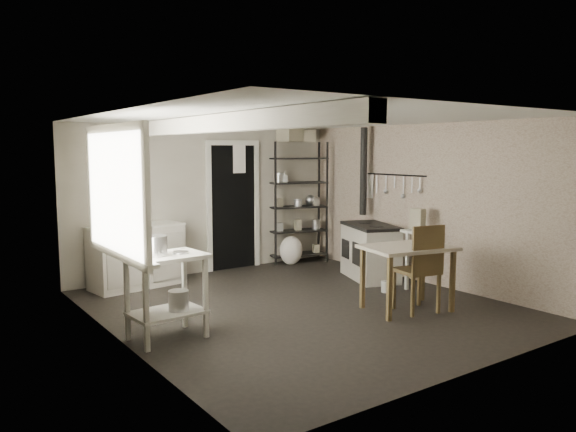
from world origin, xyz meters
TOP-DOWN VIEW (x-y plane):
  - floor at (0.00, 0.00)m, footprint 5.00×5.00m
  - ceiling at (0.00, 0.00)m, footprint 5.00×5.00m
  - wall_back at (0.00, 2.50)m, footprint 4.50×0.02m
  - wall_front at (0.00, -2.50)m, footprint 4.50×0.02m
  - wall_left at (-2.25, 0.00)m, footprint 0.02×5.00m
  - wall_right at (2.25, 0.00)m, footprint 0.02×5.00m
  - window at (-2.22, 0.20)m, footprint 0.12×1.76m
  - doorway at (0.45, 2.47)m, footprint 0.96×0.10m
  - ceiling_beam at (-1.20, 0.00)m, footprint 0.18×5.00m
  - wallpaper_panel at (2.24, 0.00)m, footprint 0.01×5.00m
  - utensil_rail at (2.19, 0.60)m, footprint 0.06×1.20m
  - prep_table at (-1.83, -0.15)m, footprint 0.80×0.60m
  - stockpot at (-1.94, -0.14)m, footprint 0.28×0.28m
  - saucepan at (-1.68, -0.17)m, footprint 0.21×0.21m
  - bucket at (-1.72, -0.20)m, footprint 0.25×0.25m
  - base_cabinets at (-1.29, 2.18)m, footprint 1.41×0.76m
  - mixing_bowl at (-1.24, 2.14)m, footprint 0.38×0.38m
  - counter_cup at (-1.62, 2.08)m, footprint 0.14×0.14m
  - shelf_rack at (1.62, 2.31)m, footprint 1.04×0.61m
  - shelf_jar at (1.38, 2.35)m, footprint 0.11×0.11m
  - storage_box_a at (1.43, 2.27)m, footprint 0.40×0.36m
  - storage_box_b at (1.75, 2.29)m, footprint 0.36×0.35m
  - stove at (1.75, 0.64)m, footprint 0.90×1.18m
  - stovepipe at (2.03, 1.12)m, footprint 0.14×0.14m
  - side_ledge at (1.95, -0.16)m, footprint 0.56×0.33m
  - oats_box at (1.92, -0.12)m, footprint 0.12×0.20m
  - work_table at (0.95, -0.84)m, footprint 1.16×0.91m
  - table_cup at (1.17, -0.90)m, footprint 0.10×0.10m
  - chair at (1.01, -0.94)m, footprint 0.52×0.54m
  - flour_sack at (1.38, 2.17)m, footprint 0.42×0.36m
  - floor_crock at (1.36, -0.08)m, footprint 0.15×0.15m

SIDE VIEW (x-z plane):
  - floor at x=0.00m, z-range 0.00..0.00m
  - floor_crock at x=1.36m, z-range 0.00..0.15m
  - flour_sack at x=1.38m, z-range 0.00..0.48m
  - work_table at x=0.95m, z-range -0.01..0.77m
  - bucket at x=-1.72m, z-range 0.27..0.50m
  - prep_table at x=-1.83m, z-range -0.04..0.84m
  - side_ledge at x=1.95m, z-range 0.02..0.84m
  - stove at x=1.75m, z-range 0.03..0.85m
  - base_cabinets at x=-1.29m, z-range 0.02..0.90m
  - chair at x=1.01m, z-range -0.05..1.02m
  - table_cup at x=1.17m, z-range 0.76..0.85m
  - saucepan at x=-1.68m, z-range 0.80..0.90m
  - stockpot at x=-1.94m, z-range 0.80..1.08m
  - shelf_rack at x=1.62m, z-range -0.08..1.98m
  - mixing_bowl at x=-1.24m, z-range 0.92..0.99m
  - counter_cup at x=-1.62m, z-range 0.92..1.01m
  - doorway at x=0.45m, z-range -0.04..2.04m
  - oats_box at x=1.92m, z-range 0.87..1.15m
  - wall_back at x=0.00m, z-range 0.00..2.30m
  - wall_front at x=0.00m, z-range 0.00..2.30m
  - wall_left at x=-2.25m, z-range 0.00..2.30m
  - wall_right at x=2.25m, z-range 0.00..2.30m
  - wallpaper_panel at x=2.24m, z-range 0.00..2.30m
  - shelf_jar at x=1.38m, z-range 1.27..1.46m
  - window at x=-2.22m, z-range 0.86..2.14m
  - utensil_rail at x=2.19m, z-range 1.33..1.77m
  - stovepipe at x=2.03m, z-range 0.84..2.34m
  - storage_box_b at x=1.75m, z-range 1.89..2.09m
  - storage_box_a at x=1.43m, z-range 1.89..2.13m
  - ceiling_beam at x=-1.20m, z-range 2.11..2.29m
  - ceiling at x=0.00m, z-range 2.30..2.30m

